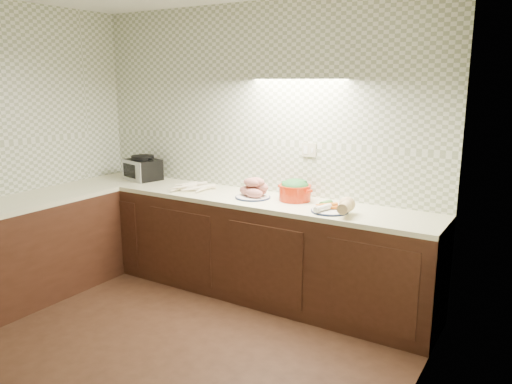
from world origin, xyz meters
The scene contains 8 objects.
room centered at (0.00, 0.00, 1.63)m, with size 3.60×3.60×2.60m.
counter centered at (-0.68, 0.68, 0.45)m, with size 3.60×3.60×0.90m.
toaster_oven centered at (-1.26, 1.59, 1.02)m, with size 0.41×0.35×0.25m.
parsnip_pile centered at (-0.52, 1.51, 0.93)m, with size 0.43×0.39×0.07m.
sweet_potato_plate centered at (0.16, 1.50, 0.97)m, with size 0.32×0.31×0.19m.
onion_bowl centered at (0.11, 1.62, 0.95)m, with size 0.16×0.16×0.13m.
dutch_oven centered at (0.52, 1.60, 0.99)m, with size 0.34×0.33×0.19m.
veg_plate centered at (0.99, 1.41, 0.95)m, with size 0.35×0.30×0.14m.
Camera 1 is at (2.43, -2.15, 1.92)m, focal length 35.00 mm.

